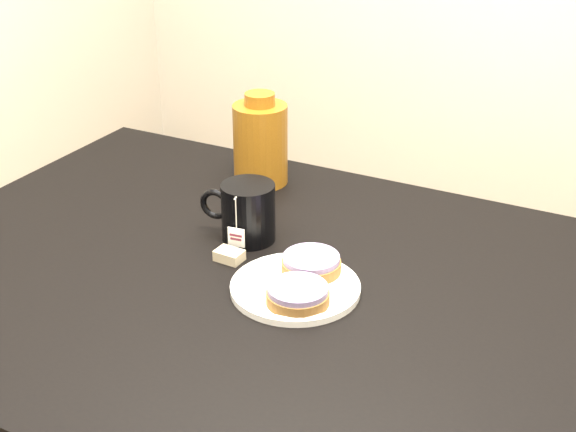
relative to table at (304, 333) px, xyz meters
The scene contains 7 objects.
table is the anchor object (origin of this frame).
plate 0.09m from the table, 132.10° to the right, with size 0.20×0.20×0.01m.
bagel_back 0.11m from the table, 99.91° to the left, with size 0.10×0.10×0.03m.
bagel_front 0.12m from the table, 73.38° to the right, with size 0.13×0.13×0.03m.
mug 0.23m from the table, 147.42° to the left, with size 0.14×0.10×0.10m.
teabag_pouch 0.18m from the table, behind, with size 0.04×0.03×0.02m, color #C6B793.
bagel_package 0.45m from the table, 128.47° to the left, with size 0.11×0.11×0.18m.
Camera 1 is at (0.47, -0.95, 1.41)m, focal length 50.00 mm.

